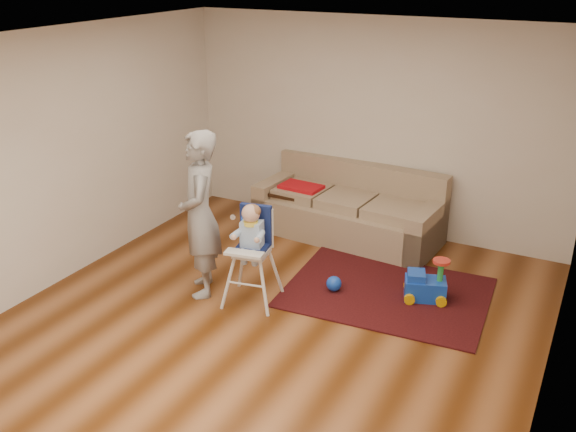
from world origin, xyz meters
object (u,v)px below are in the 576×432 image
at_px(side_table, 289,208).
at_px(ride_on_toy, 426,279).
at_px(sofa, 348,204).
at_px(high_chair, 252,255).
at_px(adult, 200,215).
at_px(toy_ball, 334,284).

relative_size(side_table, ride_on_toy, 1.14).
distance_m(sofa, high_chair, 1.99).
height_order(side_table, adult, adult).
bearing_deg(side_table, toy_ball, -47.32).
bearing_deg(side_table, adult, -90.18).
xyz_separation_m(sofa, side_table, (-0.81, -0.06, -0.19)).
distance_m(side_table, adult, 2.06).
xyz_separation_m(sofa, toy_ball, (0.44, -1.42, -0.35)).
bearing_deg(high_chair, sofa, 72.70).
xyz_separation_m(ride_on_toy, high_chair, (-1.59, -0.84, 0.27)).
distance_m(ride_on_toy, toy_ball, 0.97).
distance_m(sofa, ride_on_toy, 1.77).
xyz_separation_m(ride_on_toy, adult, (-2.16, -0.90, 0.64)).
xyz_separation_m(side_table, toy_ball, (1.25, -1.35, -0.16)).
relative_size(sofa, side_table, 4.55).
bearing_deg(ride_on_toy, adult, -176.35).
relative_size(sofa, high_chair, 2.20).
height_order(sofa, high_chair, high_chair).
xyz_separation_m(high_chair, adult, (-0.58, -0.06, 0.36)).
height_order(ride_on_toy, high_chair, high_chair).
relative_size(toy_ball, adult, 0.09).
bearing_deg(adult, high_chair, 60.85).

